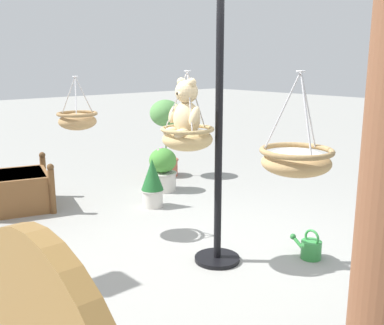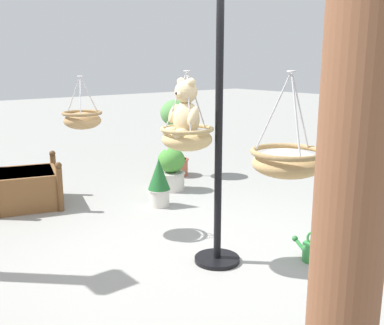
# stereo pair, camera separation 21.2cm
# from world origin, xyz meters

# --- Properties ---
(ground_plane) EXTENTS (40.00, 40.00, 0.00)m
(ground_plane) POSITION_xyz_m (0.00, 0.00, 0.00)
(ground_plane) COLOR gray
(display_pole_central) EXTENTS (0.44, 0.44, 2.52)m
(display_pole_central) POSITION_xyz_m (-0.20, -0.12, 0.79)
(display_pole_central) COLOR black
(display_pole_central) RESTS_ON ground
(hanging_basket_with_teddy) EXTENTS (0.49, 0.49, 0.72)m
(hanging_basket_with_teddy) POSITION_xyz_m (-0.05, 0.13, 1.23)
(hanging_basket_with_teddy) COLOR tan
(teddy_bear) EXTENTS (0.36, 0.33, 0.53)m
(teddy_bear) POSITION_xyz_m (-0.05, 0.16, 1.46)
(teddy_bear) COLOR #D1B789
(hanging_basket_left_high) EXTENTS (0.48, 0.48, 0.68)m
(hanging_basket_left_high) POSITION_xyz_m (-1.40, 0.37, 1.28)
(hanging_basket_left_high) COLOR tan
(hanging_basket_right_low) EXTENTS (0.43, 0.43, 0.57)m
(hanging_basket_right_low) POSITION_xyz_m (1.30, 0.51, 1.29)
(hanging_basket_right_low) COLOR #A37F51
(greenhouse_pillar_right) EXTENTS (0.42, 0.42, 2.54)m
(greenhouse_pillar_right) POSITION_xyz_m (-2.50, 1.43, 1.22)
(greenhouse_pillar_right) COLOR brown
(greenhouse_pillar_right) RESTS_ON ground
(wooden_planter_box) EXTENTS (1.09, 1.06, 0.65)m
(wooden_planter_box) POSITION_xyz_m (2.69, 0.72, 0.26)
(wooden_planter_box) COLOR brown
(wooden_planter_box) RESTS_ON ground
(potted_plant_fern_front) EXTENTS (0.30, 0.30, 0.65)m
(potted_plant_fern_front) POSITION_xyz_m (1.56, -0.65, 0.33)
(potted_plant_fern_front) COLOR beige
(potted_plant_fern_front) RESTS_ON ground
(potted_plant_bushy_green) EXTENTS (0.42, 0.42, 0.66)m
(potted_plant_bushy_green) POSITION_xyz_m (2.09, -1.24, 0.33)
(potted_plant_bushy_green) COLOR beige
(potted_plant_bushy_green) RESTS_ON ground
(potted_plant_small_succulent) EXTENTS (0.52, 0.52, 1.29)m
(potted_plant_small_succulent) POSITION_xyz_m (2.75, -1.83, 0.79)
(potted_plant_small_succulent) COLOR #AD563D
(potted_plant_small_succulent) RESTS_ON ground
(watering_can) EXTENTS (0.35, 0.20, 0.30)m
(watering_can) POSITION_xyz_m (-0.77, -0.84, 0.10)
(watering_can) COLOR #338C3F
(watering_can) RESTS_ON ground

